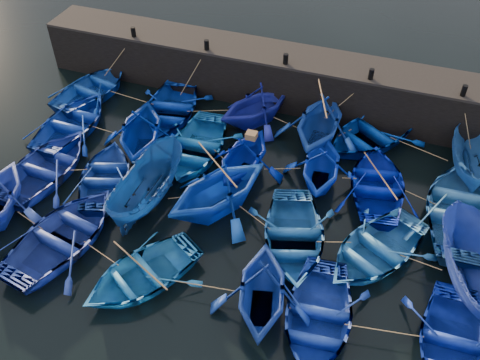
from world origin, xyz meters
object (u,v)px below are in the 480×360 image
(boat_0, at_px, (93,88))
(boat_13, at_px, (47,166))
(wooden_crate, at_px, (251,135))
(boat_8, at_px, (196,146))

(boat_0, distance_m, boat_13, 6.19)
(boat_0, distance_m, wooden_crate, 10.28)
(boat_0, relative_size, wooden_crate, 10.86)
(boat_8, height_order, wooden_crate, wooden_crate)
(wooden_crate, bearing_deg, boat_0, 162.11)
(boat_13, xyz_separation_m, wooden_crate, (8.27, 2.92, 1.68))
(boat_8, distance_m, wooden_crate, 3.29)
(boat_13, bearing_deg, boat_8, -143.84)
(boat_8, distance_m, boat_13, 6.47)
(boat_13, bearing_deg, wooden_crate, -156.19)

